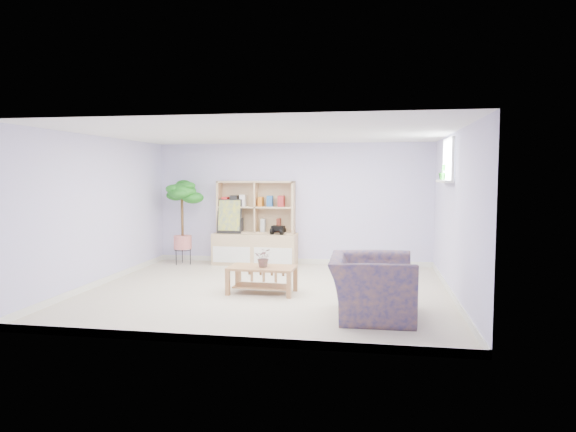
% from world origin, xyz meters
% --- Properties ---
extents(floor, '(5.50, 5.00, 0.01)m').
position_xyz_m(floor, '(0.00, 0.00, 0.00)').
color(floor, beige).
rests_on(floor, ground).
extents(ceiling, '(5.50, 5.00, 0.01)m').
position_xyz_m(ceiling, '(0.00, 0.00, 2.40)').
color(ceiling, white).
rests_on(ceiling, walls).
extents(walls, '(5.51, 5.01, 2.40)m').
position_xyz_m(walls, '(0.00, 0.00, 1.20)').
color(walls, '#D1CCFF').
rests_on(walls, floor).
extents(baseboard, '(5.50, 5.00, 0.10)m').
position_xyz_m(baseboard, '(0.00, 0.00, 0.05)').
color(baseboard, white).
rests_on(baseboard, floor).
extents(window, '(0.10, 0.98, 0.68)m').
position_xyz_m(window, '(2.73, 0.60, 2.00)').
color(window, white).
rests_on(window, walls).
extents(window_sill, '(0.14, 1.00, 0.04)m').
position_xyz_m(window_sill, '(2.67, 0.60, 1.68)').
color(window_sill, white).
rests_on(window_sill, walls).
extents(storage_unit, '(1.65, 0.56, 1.65)m').
position_xyz_m(storage_unit, '(-0.71, 2.24, 0.83)').
color(storage_unit, tan).
rests_on(storage_unit, floor).
extents(poster, '(0.49, 0.12, 0.68)m').
position_xyz_m(poster, '(-1.21, 2.18, 0.96)').
color(poster, '#FFF415').
rests_on(poster, storage_unit).
extents(toy_truck, '(0.38, 0.28, 0.19)m').
position_xyz_m(toy_truck, '(-0.23, 2.17, 0.71)').
color(toy_truck, black).
rests_on(toy_truck, storage_unit).
extents(coffee_table, '(1.02, 0.59, 0.41)m').
position_xyz_m(coffee_table, '(-0.04, -0.14, 0.20)').
color(coffee_table, '#A57247').
rests_on(coffee_table, floor).
extents(table_plant, '(0.27, 0.24, 0.29)m').
position_xyz_m(table_plant, '(-0.01, -0.17, 0.55)').
color(table_plant, '#237032').
rests_on(table_plant, coffee_table).
extents(floor_tree, '(0.66, 0.66, 1.68)m').
position_xyz_m(floor_tree, '(-2.13, 2.03, 0.84)').
color(floor_tree, '#186519').
rests_on(floor_tree, floor).
extents(armchair, '(1.05, 1.20, 0.88)m').
position_xyz_m(armchair, '(1.59, -1.16, 0.44)').
color(armchair, navy).
rests_on(armchair, floor).
extents(sill_plant, '(0.14, 0.12, 0.25)m').
position_xyz_m(sill_plant, '(2.67, 0.78, 1.82)').
color(sill_plant, '#186519').
rests_on(sill_plant, window_sill).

